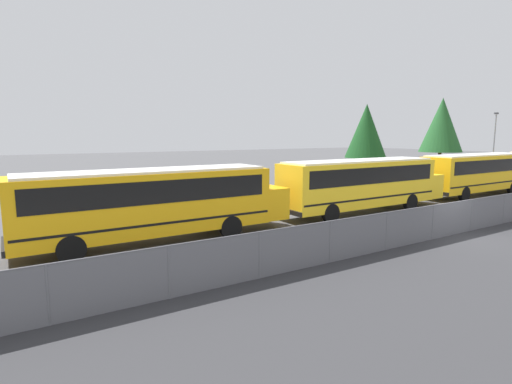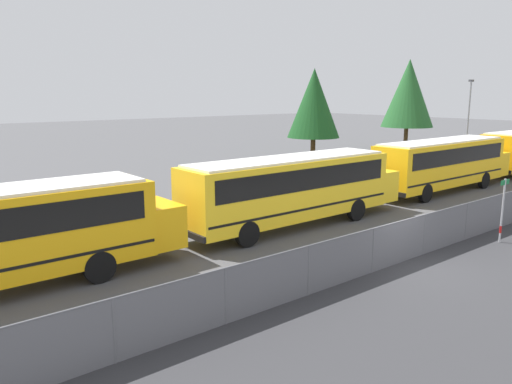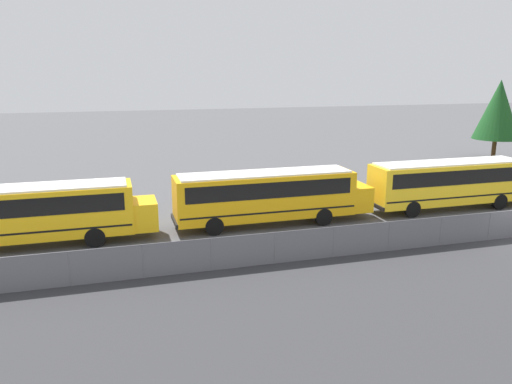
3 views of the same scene
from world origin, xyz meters
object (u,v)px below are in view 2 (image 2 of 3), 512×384
at_px(school_bus_3, 294,185).
at_px(school_bus_4, 444,161).
at_px(street_sign, 503,209).
at_px(tree_1, 408,93).
at_px(light_pole, 469,115).
at_px(tree_0, 314,103).

height_order(school_bus_3, school_bus_4, same).
xyz_separation_m(school_bus_4, street_sign, (-8.00, -7.38, -0.51)).
xyz_separation_m(street_sign, tree_1, (26.70, 22.92, 4.58)).
height_order(light_pole, tree_0, tree_0).
distance_m(light_pole, tree_1, 7.75).
bearing_deg(tree_1, school_bus_4, -140.29).
bearing_deg(school_bus_3, street_sign, -56.00).
relative_size(school_bus_3, tree_0, 1.48).
relative_size(street_sign, tree_1, 0.28).
bearing_deg(school_bus_3, light_pole, 15.12).
bearing_deg(tree_0, tree_1, 0.24).
bearing_deg(street_sign, tree_0, 61.74).
bearing_deg(light_pole, school_bus_4, -155.49).
xyz_separation_m(school_bus_4, light_pole, (17.78, 8.11, 2.09)).
distance_m(school_bus_4, tree_1, 24.66).
relative_size(school_bus_4, light_pole, 1.67).
height_order(light_pole, tree_1, tree_1).
relative_size(school_bus_3, street_sign, 4.56).
bearing_deg(street_sign, school_bus_3, 124.00).
bearing_deg(school_bus_4, street_sign, -137.30).
xyz_separation_m(tree_0, tree_1, (14.41, 0.06, 0.87)).
height_order(school_bus_3, tree_1, tree_1).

